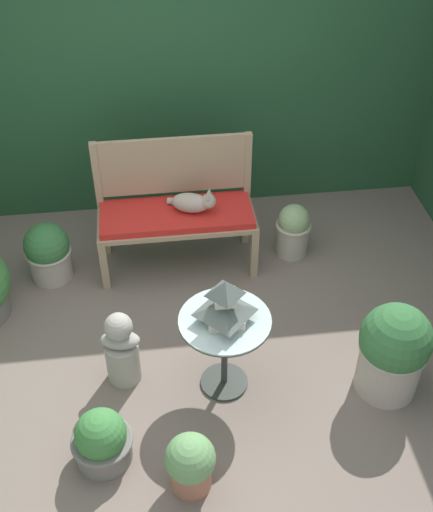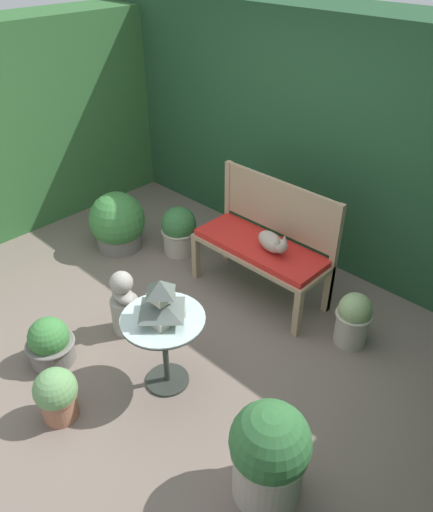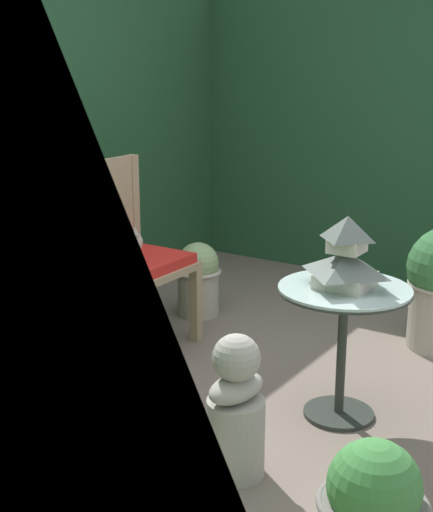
{
  "view_description": "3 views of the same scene",
  "coord_description": "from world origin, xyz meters",
  "px_view_note": "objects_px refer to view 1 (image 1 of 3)",
  "views": [
    {
      "loc": [
        -0.1,
        -3.18,
        3.62
      ],
      "look_at": [
        0.36,
        0.54,
        0.45
      ],
      "focal_mm": 45.0,
      "sensor_mm": 36.0,
      "label": 1
    },
    {
      "loc": [
        2.44,
        -1.98,
        2.97
      ],
      "look_at": [
        0.02,
        0.53,
        0.62
      ],
      "focal_mm": 35.0,
      "sensor_mm": 36.0,
      "label": 2
    },
    {
      "loc": [
        -2.57,
        -1.54,
        1.64
      ],
      "look_at": [
        0.38,
        0.43,
        0.66
      ],
      "focal_mm": 50.0,
      "sensor_mm": 36.0,
      "label": 3
    }
  ],
  "objects_px": {
    "garden_bust": "(122,350)",
    "potted_plant_bench_left": "(102,440)",
    "potted_plant_path_edge": "(190,463)",
    "potted_plant_bench_right": "(48,252)",
    "garden_bench": "(177,219)",
    "cat": "(193,202)",
    "patio_table": "(225,334)",
    "potted_plant_patio_mid": "(293,229)",
    "potted_plant_table_near": "(393,350)",
    "pagoda_birdhouse": "(225,304)"
  },
  "relations": [
    {
      "from": "garden_bust",
      "to": "potted_plant_bench_left",
      "type": "xyz_separation_m",
      "value": [
        -0.14,
        -0.64,
        -0.1
      ]
    },
    {
      "from": "potted_plant_path_edge",
      "to": "potted_plant_bench_right",
      "type": "bearing_deg",
      "value": 115.45
    },
    {
      "from": "garden_bench",
      "to": "cat",
      "type": "distance_m",
      "value": 0.21
    },
    {
      "from": "potted_plant_bench_right",
      "to": "potted_plant_path_edge",
      "type": "height_order",
      "value": "potted_plant_bench_right"
    },
    {
      "from": "garden_bench",
      "to": "cat",
      "type": "relative_size",
      "value": 3.31
    },
    {
      "from": "patio_table",
      "to": "potted_plant_patio_mid",
      "type": "height_order",
      "value": "patio_table"
    },
    {
      "from": "potted_plant_path_edge",
      "to": "potted_plant_table_near",
      "type": "bearing_deg",
      "value": 22.28
    },
    {
      "from": "pagoda_birdhouse",
      "to": "patio_table",
      "type": "bearing_deg",
      "value": -90.0
    },
    {
      "from": "garden_bench",
      "to": "potted_plant_bench_right",
      "type": "xyz_separation_m",
      "value": [
        -1.07,
        -0.03,
        -0.21
      ]
    },
    {
      "from": "cat",
      "to": "garden_bench",
      "type": "bearing_deg",
      "value": -166.61
    },
    {
      "from": "pagoda_birdhouse",
      "to": "potted_plant_bench_right",
      "type": "xyz_separation_m",
      "value": [
        -1.28,
        1.31,
        -0.52
      ]
    },
    {
      "from": "garden_bust",
      "to": "potted_plant_path_edge",
      "type": "bearing_deg",
      "value": -56.31
    },
    {
      "from": "potted_plant_table_near",
      "to": "potted_plant_patio_mid",
      "type": "height_order",
      "value": "potted_plant_table_near"
    },
    {
      "from": "pagoda_birdhouse",
      "to": "cat",
      "type": "bearing_deg",
      "value": 93.24
    },
    {
      "from": "potted_plant_bench_right",
      "to": "potted_plant_table_near",
      "type": "bearing_deg",
      "value": -31.54
    },
    {
      "from": "potted_plant_patio_mid",
      "to": "potted_plant_bench_left",
      "type": "bearing_deg",
      "value": -130.97
    },
    {
      "from": "patio_table",
      "to": "potted_plant_bench_left",
      "type": "height_order",
      "value": "patio_table"
    },
    {
      "from": "potted_plant_patio_mid",
      "to": "potted_plant_path_edge",
      "type": "relative_size",
      "value": 1.14
    },
    {
      "from": "garden_bust",
      "to": "potted_plant_bench_right",
      "type": "height_order",
      "value": "garden_bust"
    },
    {
      "from": "potted_plant_table_near",
      "to": "potted_plant_path_edge",
      "type": "relative_size",
      "value": 1.69
    },
    {
      "from": "garden_bust",
      "to": "potted_plant_path_edge",
      "type": "height_order",
      "value": "garden_bust"
    },
    {
      "from": "potted_plant_bench_right",
      "to": "potted_plant_patio_mid",
      "type": "distance_m",
      "value": 2.06
    },
    {
      "from": "garden_bench",
      "to": "potted_plant_bench_left",
      "type": "xyz_separation_m",
      "value": [
        -0.62,
        -1.83,
        -0.28
      ]
    },
    {
      "from": "cat",
      "to": "potted_plant_bench_left",
      "type": "height_order",
      "value": "cat"
    },
    {
      "from": "cat",
      "to": "pagoda_birdhouse",
      "type": "bearing_deg",
      "value": -69.8
    },
    {
      "from": "cat",
      "to": "potted_plant_path_edge",
      "type": "xyz_separation_m",
      "value": [
        -0.23,
        -2.08,
        -0.41
      ]
    },
    {
      "from": "cat",
      "to": "potted_plant_path_edge",
      "type": "bearing_deg",
      "value": -79.33
    },
    {
      "from": "garden_bust",
      "to": "potted_plant_table_near",
      "type": "relative_size",
      "value": 0.84
    },
    {
      "from": "pagoda_birdhouse",
      "to": "potted_plant_path_edge",
      "type": "height_order",
      "value": "pagoda_birdhouse"
    },
    {
      "from": "potted_plant_bench_left",
      "to": "potted_plant_patio_mid",
      "type": "relative_size",
      "value": 0.84
    },
    {
      "from": "pagoda_birdhouse",
      "to": "potted_plant_path_edge",
      "type": "bearing_deg",
      "value": -112.18
    },
    {
      "from": "pagoda_birdhouse",
      "to": "potted_plant_path_edge",
      "type": "relative_size",
      "value": 0.77
    },
    {
      "from": "patio_table",
      "to": "potted_plant_patio_mid",
      "type": "xyz_separation_m",
      "value": [
        0.78,
        1.36,
        -0.25
      ]
    },
    {
      "from": "potted_plant_bench_right",
      "to": "potted_plant_patio_mid",
      "type": "bearing_deg",
      "value": 1.53
    },
    {
      "from": "garden_bench",
      "to": "potted_plant_path_edge",
      "type": "xyz_separation_m",
      "value": [
        -0.09,
        -2.09,
        -0.25
      ]
    },
    {
      "from": "cat",
      "to": "pagoda_birdhouse",
      "type": "xyz_separation_m",
      "value": [
        0.08,
        -1.33,
        0.15
      ]
    },
    {
      "from": "garden_bench",
      "to": "potted_plant_patio_mid",
      "type": "xyz_separation_m",
      "value": [
        0.99,
        0.02,
        -0.22
      ]
    },
    {
      "from": "patio_table",
      "to": "potted_plant_path_edge",
      "type": "xyz_separation_m",
      "value": [
        -0.3,
        -0.75,
        -0.28
      ]
    },
    {
      "from": "garden_bench",
      "to": "potted_plant_bench_right",
      "type": "height_order",
      "value": "garden_bench"
    },
    {
      "from": "garden_bust",
      "to": "potted_plant_table_near",
      "type": "height_order",
      "value": "potted_plant_table_near"
    },
    {
      "from": "pagoda_birdhouse",
      "to": "potted_plant_bench_left",
      "type": "xyz_separation_m",
      "value": [
        -0.83,
        -0.49,
        -0.6
      ]
    },
    {
      "from": "potted_plant_bench_right",
      "to": "potted_plant_path_edge",
      "type": "bearing_deg",
      "value": -64.55
    },
    {
      "from": "pagoda_birdhouse",
      "to": "potted_plant_patio_mid",
      "type": "height_order",
      "value": "pagoda_birdhouse"
    },
    {
      "from": "garden_bench",
      "to": "potted_plant_bench_right",
      "type": "distance_m",
      "value": 1.09
    },
    {
      "from": "patio_table",
      "to": "potted_plant_patio_mid",
      "type": "distance_m",
      "value": 1.59
    },
    {
      "from": "potted_plant_bench_right",
      "to": "pagoda_birdhouse",
      "type": "bearing_deg",
      "value": -45.56
    },
    {
      "from": "cat",
      "to": "potted_plant_patio_mid",
      "type": "bearing_deg",
      "value": 19.03
    },
    {
      "from": "cat",
      "to": "potted_plant_bench_right",
      "type": "xyz_separation_m",
      "value": [
        -1.21,
        -0.02,
        -0.37
      ]
    },
    {
      "from": "cat",
      "to": "potted_plant_path_edge",
      "type": "distance_m",
      "value": 2.13
    },
    {
      "from": "cat",
      "to": "garden_bust",
      "type": "relative_size",
      "value": 0.64
    }
  ]
}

